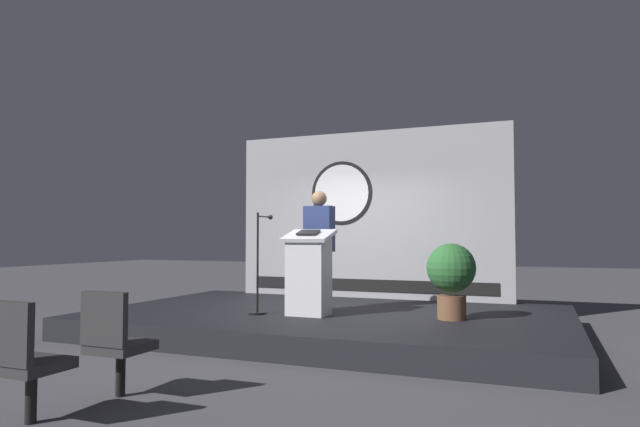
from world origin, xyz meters
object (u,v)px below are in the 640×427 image
at_px(audience_chair_right, 22,356).
at_px(speaker_person, 319,249).
at_px(audience_chair_left, 114,338).
at_px(potted_plant, 451,273).
at_px(microphone_stand, 259,278).
at_px(podium, 309,273).

bearing_deg(audience_chair_right, speaker_person, 83.75).
bearing_deg(audience_chair_left, speaker_person, 84.23).
relative_size(potted_plant, audience_chair_right, 1.08).
height_order(audience_chair_left, audience_chair_right, same).
distance_m(speaker_person, audience_chair_left, 3.70).
height_order(microphone_stand, audience_chair_right, microphone_stand).
bearing_deg(podium, microphone_stand, -172.04).
bearing_deg(audience_chair_right, podium, 82.35).
distance_m(potted_plant, audience_chair_left, 4.14).
relative_size(speaker_person, audience_chair_left, 1.91).
distance_m(speaker_person, audience_chair_right, 4.47).
bearing_deg(audience_chair_left, potted_plant, 57.24).
relative_size(podium, audience_chair_right, 1.29).
relative_size(speaker_person, microphone_stand, 1.24).
distance_m(microphone_stand, audience_chair_right, 3.83).
bearing_deg(speaker_person, audience_chair_right, -96.25).
xyz_separation_m(speaker_person, audience_chair_left, (-0.37, -3.62, -0.68)).
bearing_deg(audience_chair_right, audience_chair_left, 81.57).
distance_m(podium, microphone_stand, 0.70).
bearing_deg(podium, audience_chair_right, -97.65).
relative_size(speaker_person, audience_chair_right, 1.91).
distance_m(podium, audience_chair_right, 3.96).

